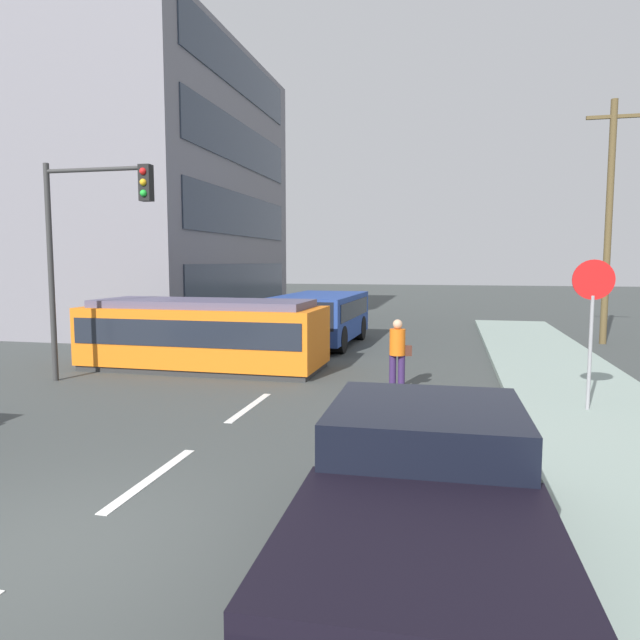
{
  "coord_description": "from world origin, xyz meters",
  "views": [
    {
      "loc": [
        3.96,
        -5.02,
        2.98
      ],
      "look_at": [
        0.76,
        9.23,
        1.5
      ],
      "focal_mm": 32.48,
      "sensor_mm": 36.0,
      "label": 1
    }
  ],
  "objects_px": {
    "city_bus": "(320,316)",
    "pickup_truck_parked": "(424,497)",
    "traffic_light_mast": "(88,230)",
    "utility_pole_mid": "(609,219)",
    "parked_sedan_far": "(255,312)",
    "stop_sign": "(592,303)",
    "parked_sedan_mid": "(185,328)",
    "pedestrian_crossing": "(398,351)",
    "streetcar_tram": "(204,333)"
  },
  "relations": [
    {
      "from": "parked_sedan_far",
      "to": "pickup_truck_parked",
      "type": "bearing_deg",
      "value": -66.78
    },
    {
      "from": "city_bus",
      "to": "pickup_truck_parked",
      "type": "relative_size",
      "value": 1.1
    },
    {
      "from": "pickup_truck_parked",
      "to": "stop_sign",
      "type": "distance_m",
      "value": 7.24
    },
    {
      "from": "parked_sedan_far",
      "to": "utility_pole_mid",
      "type": "distance_m",
      "value": 15.11
    },
    {
      "from": "pedestrian_crossing",
      "to": "stop_sign",
      "type": "bearing_deg",
      "value": -19.58
    },
    {
      "from": "parked_sedan_far",
      "to": "traffic_light_mast",
      "type": "distance_m",
      "value": 13.34
    },
    {
      "from": "city_bus",
      "to": "utility_pole_mid",
      "type": "xyz_separation_m",
      "value": [
        9.97,
        2.51,
        3.46
      ]
    },
    {
      "from": "parked_sedan_far",
      "to": "streetcar_tram",
      "type": "bearing_deg",
      "value": -78.41
    },
    {
      "from": "parked_sedan_mid",
      "to": "parked_sedan_far",
      "type": "distance_m",
      "value": 6.61
    },
    {
      "from": "pickup_truck_parked",
      "to": "utility_pole_mid",
      "type": "relative_size",
      "value": 0.58
    },
    {
      "from": "pedestrian_crossing",
      "to": "parked_sedan_mid",
      "type": "height_order",
      "value": "pedestrian_crossing"
    },
    {
      "from": "pedestrian_crossing",
      "to": "traffic_light_mast",
      "type": "xyz_separation_m",
      "value": [
        -7.41,
        -0.64,
        2.79
      ]
    },
    {
      "from": "city_bus",
      "to": "traffic_light_mast",
      "type": "xyz_separation_m",
      "value": [
        -4.04,
        -7.57,
        2.7
      ]
    },
    {
      "from": "pedestrian_crossing",
      "to": "pickup_truck_parked",
      "type": "height_order",
      "value": "pedestrian_crossing"
    },
    {
      "from": "stop_sign",
      "to": "parked_sedan_mid",
      "type": "bearing_deg",
      "value": 149.08
    },
    {
      "from": "traffic_light_mast",
      "to": "streetcar_tram",
      "type": "bearing_deg",
      "value": 52.29
    },
    {
      "from": "traffic_light_mast",
      "to": "utility_pole_mid",
      "type": "distance_m",
      "value": 17.28
    },
    {
      "from": "traffic_light_mast",
      "to": "utility_pole_mid",
      "type": "height_order",
      "value": "utility_pole_mid"
    },
    {
      "from": "parked_sedan_mid",
      "to": "stop_sign",
      "type": "distance_m",
      "value": 13.84
    },
    {
      "from": "pedestrian_crossing",
      "to": "stop_sign",
      "type": "height_order",
      "value": "stop_sign"
    },
    {
      "from": "stop_sign",
      "to": "traffic_light_mast",
      "type": "bearing_deg",
      "value": 176.42
    },
    {
      "from": "city_bus",
      "to": "stop_sign",
      "type": "height_order",
      "value": "stop_sign"
    },
    {
      "from": "streetcar_tram",
      "to": "stop_sign",
      "type": "xyz_separation_m",
      "value": [
        9.33,
        -3.1,
        1.2
      ]
    },
    {
      "from": "city_bus",
      "to": "pickup_truck_parked",
      "type": "distance_m",
      "value": 15.41
    },
    {
      "from": "parked_sedan_mid",
      "to": "traffic_light_mast",
      "type": "height_order",
      "value": "traffic_light_mast"
    },
    {
      "from": "pickup_truck_parked",
      "to": "parked_sedan_far",
      "type": "relative_size",
      "value": 1.21
    },
    {
      "from": "pedestrian_crossing",
      "to": "parked_sedan_mid",
      "type": "relative_size",
      "value": 0.39
    },
    {
      "from": "pedestrian_crossing",
      "to": "stop_sign",
      "type": "relative_size",
      "value": 0.58
    },
    {
      "from": "streetcar_tram",
      "to": "pickup_truck_parked",
      "type": "relative_size",
      "value": 1.33
    },
    {
      "from": "streetcar_tram",
      "to": "parked_sedan_far",
      "type": "xyz_separation_m",
      "value": [
        -2.17,
        10.56,
        -0.37
      ]
    },
    {
      "from": "parked_sedan_mid",
      "to": "parked_sedan_far",
      "type": "bearing_deg",
      "value": 87.37
    },
    {
      "from": "pedestrian_crossing",
      "to": "stop_sign",
      "type": "xyz_separation_m",
      "value": [
        3.78,
        -1.34,
        1.25
      ]
    },
    {
      "from": "streetcar_tram",
      "to": "city_bus",
      "type": "relative_size",
      "value": 1.22
    },
    {
      "from": "traffic_light_mast",
      "to": "parked_sedan_far",
      "type": "bearing_deg",
      "value": 91.36
    },
    {
      "from": "pedestrian_crossing",
      "to": "utility_pole_mid",
      "type": "distance_m",
      "value": 12.05
    },
    {
      "from": "city_bus",
      "to": "traffic_light_mast",
      "type": "height_order",
      "value": "traffic_light_mast"
    },
    {
      "from": "parked_sedan_mid",
      "to": "utility_pole_mid",
      "type": "relative_size",
      "value": 0.5
    },
    {
      "from": "parked_sedan_far",
      "to": "parked_sedan_mid",
      "type": "bearing_deg",
      "value": -92.63
    },
    {
      "from": "parked_sedan_mid",
      "to": "traffic_light_mast",
      "type": "xyz_separation_m",
      "value": [
        0.61,
        -6.37,
        3.11
      ]
    },
    {
      "from": "streetcar_tram",
      "to": "traffic_light_mast",
      "type": "xyz_separation_m",
      "value": [
        -1.86,
        -2.4,
        2.74
      ]
    },
    {
      "from": "parked_sedan_mid",
      "to": "stop_sign",
      "type": "xyz_separation_m",
      "value": [
        11.8,
        -7.07,
        1.57
      ]
    },
    {
      "from": "parked_sedan_mid",
      "to": "stop_sign",
      "type": "bearing_deg",
      "value": -30.92
    },
    {
      "from": "utility_pole_mid",
      "to": "parked_sedan_mid",
      "type": "bearing_deg",
      "value": -165.76
    },
    {
      "from": "streetcar_tram",
      "to": "parked_sedan_mid",
      "type": "bearing_deg",
      "value": 121.94
    },
    {
      "from": "pedestrian_crossing",
      "to": "stop_sign",
      "type": "distance_m",
      "value": 4.2
    },
    {
      "from": "parked_sedan_mid",
      "to": "traffic_light_mast",
      "type": "bearing_deg",
      "value": -84.52
    },
    {
      "from": "city_bus",
      "to": "pickup_truck_parked",
      "type": "bearing_deg",
      "value": -73.75
    },
    {
      "from": "parked_sedan_mid",
      "to": "streetcar_tram",
      "type": "bearing_deg",
      "value": -58.06
    },
    {
      "from": "city_bus",
      "to": "utility_pole_mid",
      "type": "distance_m",
      "value": 10.85
    },
    {
      "from": "parked_sedan_mid",
      "to": "parked_sedan_far",
      "type": "height_order",
      "value": "same"
    }
  ]
}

